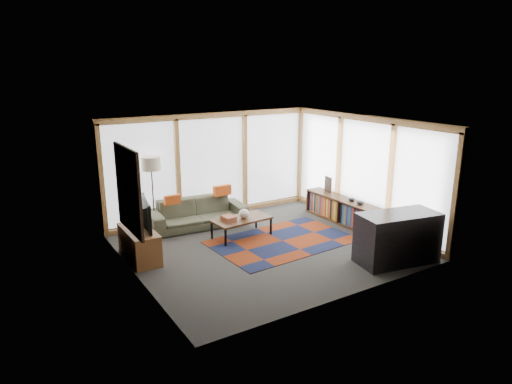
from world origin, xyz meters
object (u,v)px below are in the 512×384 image
sofa (197,213)px  television (141,214)px  floor_lamp (153,194)px  bookshelf (344,211)px  bar_counter (397,238)px  tv_console (139,244)px  coffee_table (242,228)px

sofa → television: bearing=-141.6°
floor_lamp → television: (-0.73, -1.41, 0.04)m
floor_lamp → bookshelf: floor_lamp is taller
floor_lamp → bar_counter: 5.38m
floor_lamp → tv_console: (-0.82, -1.45, -0.56)m
bar_counter → bookshelf: bearing=83.7°
sofa → bookshelf: (3.13, -1.60, -0.03)m
floor_lamp → tv_console: size_ratio=1.42×
floor_lamp → television: size_ratio=1.69×
sofa → bookshelf: 3.51m
coffee_table → tv_console: size_ratio=1.06×
television → floor_lamp: bearing=-16.2°
floor_lamp → television: bearing=-117.4°
coffee_table → tv_console: (-2.31, 0.00, 0.09)m
coffee_table → tv_console: 2.31m
tv_console → floor_lamp: bearing=60.6°
television → bar_counter: size_ratio=0.66×
bookshelf → tv_console: bearing=174.4°
television → bar_counter: (4.10, -2.77, -0.41)m
floor_lamp → bar_counter: size_ratio=1.11×
tv_console → bar_counter: bearing=-33.1°
sofa → bar_counter: size_ratio=1.47×
tv_console → television: (0.09, 0.04, 0.60)m
floor_lamp → coffee_table: floor_lamp is taller
sofa → tv_console: size_ratio=1.87×
floor_lamp → bookshelf: 4.53m
sofa → tv_console: (-1.75, -1.12, -0.03)m
bookshelf → tv_console: tv_console is taller
floor_lamp → tv_console: 1.75m
coffee_table → television: 2.32m
sofa → floor_lamp: 1.12m
sofa → bookshelf: size_ratio=0.95×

